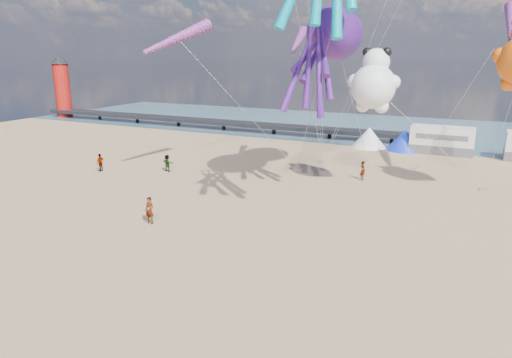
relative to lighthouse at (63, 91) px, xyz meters
The scene contains 21 objects.
ground 71.36m from the lighthouse, 38.16° to the right, with size 120.00×120.00×0.00m, color tan.
water 57.25m from the lighthouse, 11.11° to the left, with size 120.00×120.00×0.00m, color #3C6073.
pier 28.22m from the lighthouse, ahead, with size 60.00×3.00×0.50m, color black.
lighthouse is the anchor object (origin of this frame).
motorhome_0 62.20m from the lighthouse, ahead, with size 6.60×2.50×3.00m, color silver.
tent_white 54.25m from the lighthouse, ahead, with size 4.00×4.00×2.40m, color white.
tent_blue 58.23m from the lighthouse, ahead, with size 4.00×4.00×2.40m, color #1933CC.
standing_person 58.70m from the lighthouse, 37.23° to the right, with size 0.66×0.43×1.80m, color tan.
beachgoer_3 42.96m from the lighthouse, 38.08° to the right, with size 1.09×0.63×1.69m, color #7F6659.
beachgoer_4 46.16m from the lighthouse, 31.04° to the right, with size 0.93×0.39×1.59m, color #7F6659.
beachgoer_5 59.81m from the lighthouse, 18.28° to the right, with size 1.57×0.50×1.69m, color #7F6659.
sandbag_a 53.45m from the lighthouse, 19.59° to the right, with size 0.50×0.35×0.22m, color gray.
sandbag_b 58.33m from the lighthouse, 14.33° to the right, with size 0.50×0.35×0.22m, color gray.
sandbag_c 68.74m from the lighthouse, 14.86° to the right, with size 0.50×0.35×0.22m, color gray.
sandbag_d 62.00m from the lighthouse, 11.73° to the right, with size 0.50×0.35×0.22m, color gray.
sandbag_e 53.67m from the lighthouse, 15.24° to the right, with size 0.50×0.35×0.22m, color gray.
kite_octopus_purple 57.54m from the lighthouse, 19.55° to the right, with size 4.07×9.51×10.86m, color #4D1A7E, non-canonical shape.
kite_panda 61.93m from the lighthouse, 20.82° to the right, with size 4.10×3.86×5.78m, color white, non-canonical shape.
windsock_left 49.05m from the lighthouse, 30.47° to the right, with size 1.10×6.96×6.96m, color red, non-canonical shape.
windsock_mid 69.00m from the lighthouse, 13.07° to the right, with size 1.00×6.89×6.89m, color red, non-canonical shape.
windsock_right 53.54m from the lighthouse, 19.59° to the right, with size 0.90×4.38×4.38m, color red, non-canonical shape.
Camera 1 is at (9.06, -13.67, 10.77)m, focal length 32.00 mm.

